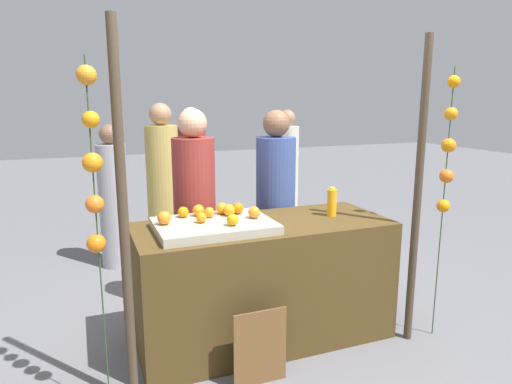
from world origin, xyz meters
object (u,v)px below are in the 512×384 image
orange_1 (199,210)px  chalkboard_sign (260,348)px  vendor_right (275,215)px  stall_counter (263,281)px  juice_bottle (332,203)px  vendor_left (195,221)px  orange_0 (201,217)px

orange_1 → chalkboard_sign: orange_1 is taller
chalkboard_sign → vendor_right: (0.59, 1.10, 0.54)m
stall_counter → chalkboard_sign: bearing=-114.7°
juice_bottle → vendor_left: bearing=146.7°
stall_counter → chalkboard_sign: 0.61m
juice_bottle → vendor_right: size_ratio=0.13×
stall_counter → vendor_right: (0.35, 0.57, 0.34)m
stall_counter → orange_1: (-0.44, 0.14, 0.55)m
vendor_right → vendor_left: bearing=177.9°
vendor_right → juice_bottle: bearing=-69.9°
juice_bottle → vendor_left: vendor_left is taller
orange_1 → vendor_left: (0.08, 0.46, -0.20)m
orange_0 → stall_counter: bearing=4.3°
orange_1 → chalkboard_sign: 1.02m
juice_bottle → chalkboard_sign: 1.22m
orange_0 → chalkboard_sign: bearing=-65.0°
stall_counter → chalkboard_sign: stall_counter is taller
stall_counter → juice_bottle: size_ratio=8.25×
juice_bottle → chalkboard_sign: size_ratio=0.44×
orange_0 → juice_bottle: 1.03m
orange_0 → orange_1: orange_1 is taller
orange_1 → vendor_left: bearing=79.7°
vendor_right → orange_0: bearing=-143.2°
juice_bottle → chalkboard_sign: juice_bottle is taller
orange_1 → vendor_left: vendor_left is taller
chalkboard_sign → vendor_left: size_ratio=0.30×
juice_bottle → vendor_right: 0.65m
orange_1 → vendor_right: vendor_right is taller
juice_bottle → vendor_right: (-0.21, 0.58, -0.21)m
chalkboard_sign → stall_counter: bearing=65.3°
orange_0 → juice_bottle: (1.03, 0.03, 0.01)m
stall_counter → juice_bottle: bearing=-0.4°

